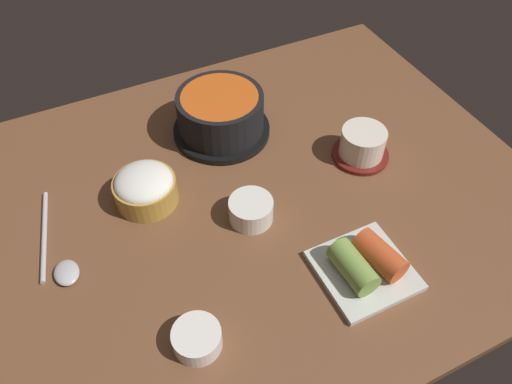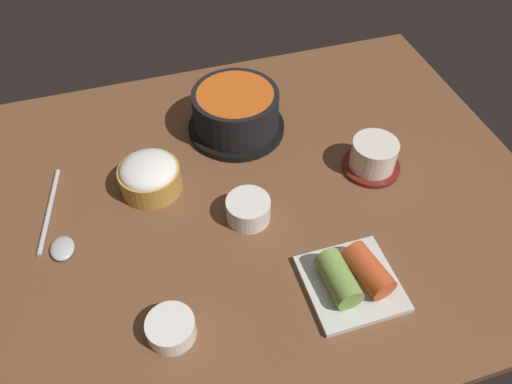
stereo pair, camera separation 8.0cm
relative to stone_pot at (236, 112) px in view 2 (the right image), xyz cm
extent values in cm
cube|color=brown|center=(-3.93, -16.82, -5.28)|extent=(100.00, 76.00, 2.00)
cylinder|color=black|center=(0.00, 0.00, -3.67)|extent=(18.09, 18.09, 1.22)
cylinder|color=black|center=(0.00, 0.00, 0.56)|extent=(15.80, 15.80, 7.24)
cylinder|color=#D15619|center=(0.00, 0.00, 3.88)|extent=(13.90, 13.90, 0.60)
cylinder|color=#B78C38|center=(-17.73, -10.11, -2.08)|extent=(10.27, 10.27, 4.40)
ellipsoid|color=white|center=(-17.73, -10.11, 0.12)|extent=(9.45, 9.45, 3.59)
cylinder|color=maroon|center=(19.86, -16.82, -3.88)|extent=(10.15, 10.15, 0.80)
cylinder|color=silver|center=(19.86, -16.82, -0.95)|extent=(7.89, 7.89, 5.07)
cylinder|color=#C6D18C|center=(19.86, -16.82, 1.29)|extent=(6.70, 6.70, 0.40)
cylinder|color=white|center=(-4.37, -21.11, -2.32)|extent=(7.11, 7.11, 3.92)
cylinder|color=#386B2D|center=(-4.37, -21.11, -0.65)|extent=(5.83, 5.83, 0.50)
cube|color=silver|center=(6.60, -37.61, -3.78)|extent=(13.09, 13.09, 1.00)
cylinder|color=#7A9E47|center=(4.31, -37.61, -1.30)|extent=(4.35, 8.04, 3.95)
cylinder|color=#C64C23|center=(8.89, -37.61, -1.30)|extent=(5.38, 8.46, 3.95)
cylinder|color=white|center=(-19.49, -37.34, -2.75)|extent=(6.60, 6.60, 3.06)
cylinder|color=#386B2D|center=(-19.49, -37.34, -1.51)|extent=(5.41, 5.41, 0.50)
cylinder|color=#B7B7BC|center=(-34.58, -10.40, -3.88)|extent=(4.29, 17.57, 0.80)
ellipsoid|color=#B7B7BC|center=(-32.83, -19.10, -3.56)|extent=(3.60, 4.68, 1.26)
camera|label=1|loc=(-25.07, -66.57, 58.66)|focal=34.94mm
camera|label=2|loc=(-17.63, -69.50, 58.66)|focal=34.94mm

